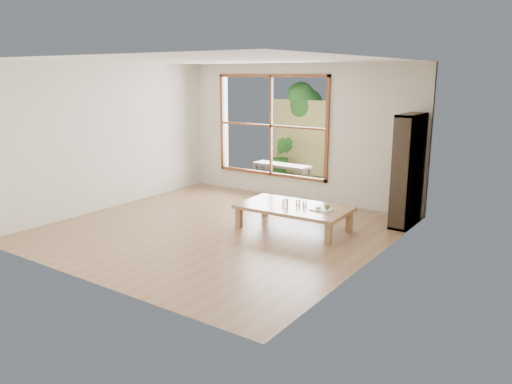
{
  "coord_description": "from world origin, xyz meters",
  "views": [
    {
      "loc": [
        4.77,
        -5.92,
        2.41
      ],
      "look_at": [
        0.34,
        0.51,
        0.55
      ],
      "focal_mm": 35.0,
      "sensor_mm": 36.0,
      "label": 1
    }
  ],
  "objects_px": {
    "garden_bench": "(282,167)",
    "food_tray": "(323,209)",
    "bookshelf": "(408,170)",
    "low_table": "(294,209)"
  },
  "relations": [
    {
      "from": "low_table",
      "to": "food_tray",
      "type": "height_order",
      "value": "food_tray"
    },
    {
      "from": "low_table",
      "to": "garden_bench",
      "type": "xyz_separation_m",
      "value": [
        -1.91,
        2.75,
        0.05
      ]
    },
    {
      "from": "bookshelf",
      "to": "food_tray",
      "type": "xyz_separation_m",
      "value": [
        -0.89,
        -1.21,
        -0.5
      ]
    },
    {
      "from": "bookshelf",
      "to": "food_tray",
      "type": "bearing_deg",
      "value": -126.13
    },
    {
      "from": "low_table",
      "to": "bookshelf",
      "type": "distance_m",
      "value": 1.93
    },
    {
      "from": "bookshelf",
      "to": "garden_bench",
      "type": "height_order",
      "value": "bookshelf"
    },
    {
      "from": "bookshelf",
      "to": "garden_bench",
      "type": "distance_m",
      "value": 3.65
    },
    {
      "from": "bookshelf",
      "to": "garden_bench",
      "type": "bearing_deg",
      "value": 155.38
    },
    {
      "from": "food_tray",
      "to": "garden_bench",
      "type": "xyz_separation_m",
      "value": [
        -2.4,
        2.72,
        -0.01
      ]
    },
    {
      "from": "garden_bench",
      "to": "food_tray",
      "type": "bearing_deg",
      "value": -46.33
    }
  ]
}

